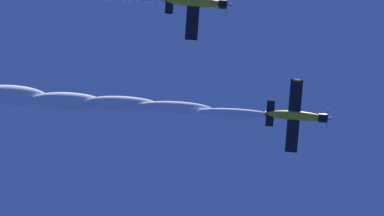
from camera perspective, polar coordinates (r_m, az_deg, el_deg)
airplane_lead at (r=92.53m, az=7.55°, el=-0.56°), size 8.46×7.60×3.11m
airplane_left_wingman at (r=90.56m, az=0.41°, el=7.53°), size 8.45×7.62×2.75m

